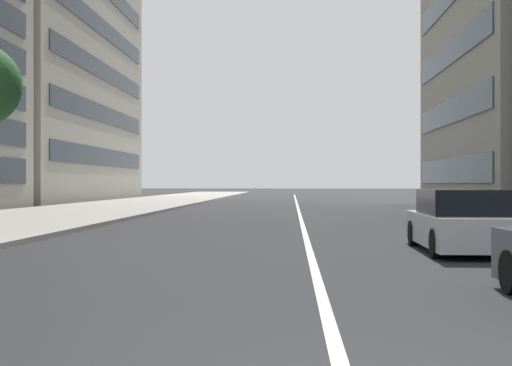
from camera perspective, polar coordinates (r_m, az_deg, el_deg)
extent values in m
cube|color=#A39E93|center=(36.87, -14.59, -2.31)|extent=(160.00, 8.54, 0.15)
cube|color=silver|center=(40.18, 3.47, -2.22)|extent=(110.00, 0.16, 0.01)
cube|color=#B7B7BC|center=(16.68, 16.29, -3.63)|extent=(4.59, 1.92, 0.70)
cube|color=black|center=(16.50, 16.40, -1.48)|extent=(2.52, 1.73, 0.56)
cylinder|color=black|center=(18.01, 12.65, -3.97)|extent=(0.62, 0.23, 0.62)
cylinder|color=black|center=(18.34, 17.84, -3.90)|extent=(0.62, 0.23, 0.62)
cylinder|color=black|center=(15.06, 14.40, -4.75)|extent=(0.62, 0.23, 0.62)
cube|color=#384756|center=(43.98, 15.45, 0.99)|extent=(18.02, 0.08, 1.50)
cube|color=#384756|center=(44.18, 15.45, 5.62)|extent=(18.02, 0.08, 1.50)
cube|color=#384756|center=(44.67, 15.45, 10.17)|extent=(18.02, 0.08, 1.50)
cube|color=#2D3842|center=(62.80, -12.17, 2.06)|extent=(27.86, 0.08, 1.50)
cube|color=#2D3842|center=(63.04, -12.17, 5.45)|extent=(27.86, 0.08, 1.50)
cube|color=#2D3842|center=(63.51, -12.17, 8.80)|extent=(27.86, 0.08, 1.50)
cube|color=#2D3842|center=(64.18, -12.17, 12.09)|extent=(27.86, 0.08, 1.50)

